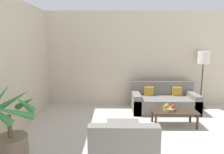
{
  "coord_description": "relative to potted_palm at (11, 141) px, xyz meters",
  "views": [
    {
      "loc": [
        -1.32,
        0.87,
        1.82
      ],
      "look_at": [
        -1.37,
        5.62,
        1.0
      ],
      "focal_mm": 32.0,
      "sensor_mm": 36.0,
      "label": 1
    }
  ],
  "objects": [
    {
      "name": "wall_back",
      "position": [
        2.76,
        3.19,
        0.89
      ],
      "size": [
        8.12,
        0.06,
        2.7
      ],
      "color": "beige",
      "rests_on": "ground_plane"
    },
    {
      "name": "potted_palm",
      "position": [
        0.0,
        0.0,
        0.0
      ],
      "size": [
        0.74,
        0.81,
        1.27
      ],
      "color": "brown",
      "rests_on": "ground_plane"
    },
    {
      "name": "sofa_loveseat",
      "position": [
        2.79,
        2.61,
        -0.21
      ],
      "size": [
        1.71,
        0.82,
        0.76
      ],
      "color": "slate",
      "rests_on": "ground_plane"
    },
    {
      "name": "floor_lamp",
      "position": [
        3.89,
        2.88,
        0.87
      ],
      "size": [
        0.31,
        0.31,
        1.59
      ],
      "color": "#2D2823",
      "rests_on": "ground_plane"
    },
    {
      "name": "coffee_table",
      "position": [
        2.77,
        1.63,
        -0.16
      ],
      "size": [
        0.97,
        0.48,
        0.35
      ],
      "color": "#38281E",
      "rests_on": "ground_plane"
    },
    {
      "name": "fruit_bowl",
      "position": [
        2.66,
        1.64,
        -0.09
      ],
      "size": [
        0.27,
        0.27,
        0.05
      ],
      "color": "#997A4C",
      "rests_on": "coffee_table"
    },
    {
      "name": "apple_red",
      "position": [
        2.74,
        1.63,
        -0.03
      ],
      "size": [
        0.08,
        0.08,
        0.08
      ],
      "color": "red",
      "rests_on": "fruit_bowl"
    },
    {
      "name": "apple_green",
      "position": [
        2.57,
        1.64,
        -0.03
      ],
      "size": [
        0.07,
        0.07,
        0.07
      ],
      "color": "olive",
      "rests_on": "fruit_bowl"
    },
    {
      "name": "orange_fruit",
      "position": [
        2.63,
        1.7,
        -0.02
      ],
      "size": [
        0.08,
        0.08,
        0.08
      ],
      "color": "orange",
      "rests_on": "fruit_bowl"
    },
    {
      "name": "armchair",
      "position": [
        1.57,
        0.01,
        -0.2
      ],
      "size": [
        0.88,
        0.87,
        0.83
      ],
      "color": "slate",
      "rests_on": "ground_plane"
    },
    {
      "name": "ottoman",
      "position": [
        1.61,
        0.83,
        -0.27
      ],
      "size": [
        0.6,
        0.48,
        0.38
      ],
      "color": "slate",
      "rests_on": "ground_plane"
    }
  ]
}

